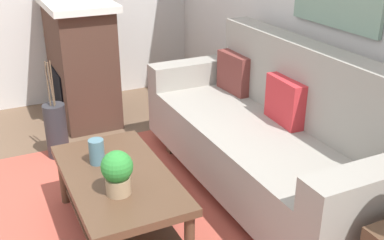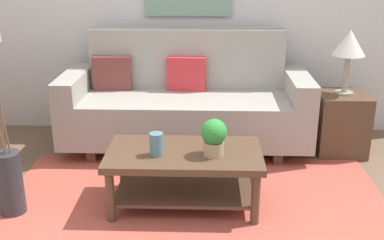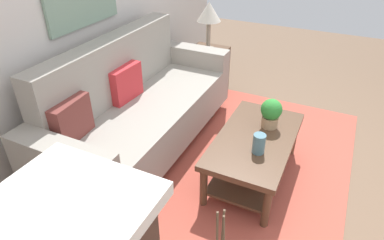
{
  "view_description": "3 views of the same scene",
  "coord_description": "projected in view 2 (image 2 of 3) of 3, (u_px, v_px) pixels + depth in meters",
  "views": [
    {
      "loc": [
        2.33,
        -0.17,
        1.87
      ],
      "look_at": [
        -0.31,
        1.1,
        0.58
      ],
      "focal_mm": 43.75,
      "sensor_mm": 36.0,
      "label": 1
    },
    {
      "loc": [
        0.08,
        -2.56,
        1.76
      ],
      "look_at": [
        -0.03,
        0.82,
        0.54
      ],
      "focal_mm": 43.92,
      "sensor_mm": 36.0,
      "label": 2
    },
    {
      "loc": [
        -2.33,
        -0.02,
        2.02
      ],
      "look_at": [
        -0.16,
        1.03,
        0.5
      ],
      "focal_mm": 31.2,
      "sensor_mm": 36.0,
      "label": 3
    }
  ],
  "objects": [
    {
      "name": "potted_plant_tabletop",
      "position": [
        214.0,
        136.0,
        3.21
      ],
      "size": [
        0.18,
        0.18,
        0.26
      ],
      "color": "tan",
      "rests_on": "coffee_table"
    },
    {
      "name": "floor_vase_branch_b",
      "position": [
        2.0,
        127.0,
        3.15
      ],
      "size": [
        0.03,
        0.02,
        0.36
      ],
      "primitive_type": "cylinder",
      "rotation": [
        -0.01,
        -0.05,
        0.0
      ],
      "color": "brown",
      "rests_on": "floor_vase"
    },
    {
      "name": "couch",
      "position": [
        186.0,
        103.0,
        4.37
      ],
      "size": [
        2.24,
        0.84,
        1.08
      ],
      "color": "gray",
      "rests_on": "ground_plane"
    },
    {
      "name": "side_table",
      "position": [
        340.0,
        123.0,
        4.29
      ],
      "size": [
        0.44,
        0.44,
        0.56
      ],
      "primitive_type": "cube",
      "color": "#513826",
      "rests_on": "ground_plane"
    },
    {
      "name": "floor_vase",
      "position": [
        10.0,
        184.0,
        3.27
      ],
      "size": [
        0.18,
        0.18,
        0.47
      ],
      "primitive_type": "cylinder",
      "color": "#2D2D33",
      "rests_on": "ground_plane"
    },
    {
      "name": "throw_pillow_maroon",
      "position": [
        113.0,
        73.0,
        4.43
      ],
      "size": [
        0.37,
        0.14,
        0.32
      ],
      "primitive_type": "cube",
      "rotation": [
        0.0,
        0.0,
        0.07
      ],
      "color": "brown",
      "rests_on": "couch"
    },
    {
      "name": "area_rug",
      "position": [
        195.0,
        203.0,
        3.47
      ],
      "size": [
        2.84,
        1.64,
        0.01
      ],
      "primitive_type": "cube",
      "color": "#B24C3D",
      "rests_on": "ground_plane"
    },
    {
      "name": "tabletop_vase",
      "position": [
        156.0,
        144.0,
        3.23
      ],
      "size": [
        0.1,
        0.1,
        0.16
      ],
      "primitive_type": "cylinder",
      "color": "slate",
      "rests_on": "coffee_table"
    },
    {
      "name": "floor_vase_branch_a",
      "position": [
        5.0,
        128.0,
        3.13
      ],
      "size": [
        0.04,
        0.02,
        0.36
      ],
      "primitive_type": "cylinder",
      "rotation": [
        0.03,
        -0.07,
        0.0
      ],
      "color": "brown",
      "rests_on": "floor_vase"
    },
    {
      "name": "coffee_table",
      "position": [
        184.0,
        166.0,
        3.36
      ],
      "size": [
        1.1,
        0.6,
        0.43
      ],
      "color": "#513826",
      "rests_on": "ground_plane"
    },
    {
      "name": "throw_pillow_crimson",
      "position": [
        186.0,
        74.0,
        4.4
      ],
      "size": [
        0.37,
        0.14,
        0.32
      ],
      "primitive_type": "cube",
      "rotation": [
        0.0,
        0.0,
        -0.06
      ],
      "color": "red",
      "rests_on": "couch"
    },
    {
      "name": "table_lamp",
      "position": [
        349.0,
        46.0,
        4.05
      ],
      "size": [
        0.28,
        0.28,
        0.57
      ],
      "color": "gray",
      "rests_on": "side_table"
    }
  ]
}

